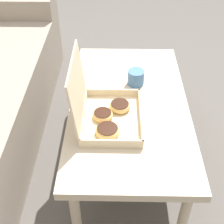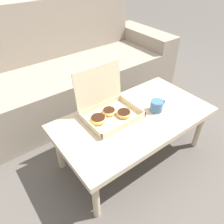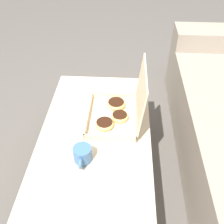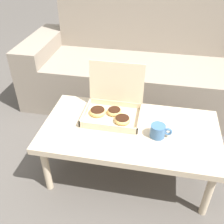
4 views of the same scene
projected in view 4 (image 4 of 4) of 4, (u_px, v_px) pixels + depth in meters
name	position (u px, v px, depth m)	size (l,w,h in m)	color
ground_plane	(131.00, 154.00, 1.98)	(12.00, 12.00, 0.00)	#514C47
couch	(144.00, 69.00, 2.44)	(2.17, 0.80, 0.96)	gray
coffee_table	(130.00, 133.00, 1.64)	(1.09, 0.59, 0.39)	#C6B293
pastry_box	(112.00, 107.00, 1.70)	(0.36, 0.31, 0.32)	beige
coffee_mug	(158.00, 131.00, 1.54)	(0.13, 0.09, 0.08)	#3D6693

